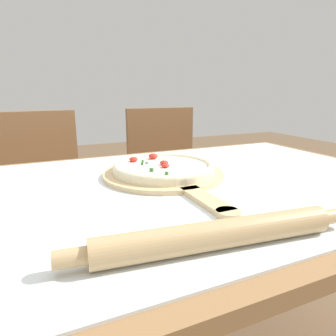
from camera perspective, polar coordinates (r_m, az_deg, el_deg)
dining_table at (r=0.82m, az=1.14°, el=-10.41°), size 1.40×0.88×0.75m
towel_cloth at (r=0.78m, az=1.17°, el=-3.26°), size 1.32×0.80×0.00m
pizza_peel at (r=0.83m, az=-0.29°, el=-1.43°), size 0.34×0.51×0.01m
pizza at (r=0.85m, az=-0.86°, el=0.14°), size 0.29×0.29×0.04m
rolling_pin at (r=0.47m, az=9.45°, el=-12.40°), size 0.48×0.09×0.05m
chair_left at (r=1.51m, az=-22.85°, el=-4.73°), size 0.43×0.43×0.89m
chair_right at (r=1.64m, az=-0.26°, el=-2.06°), size 0.41×0.41×0.89m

